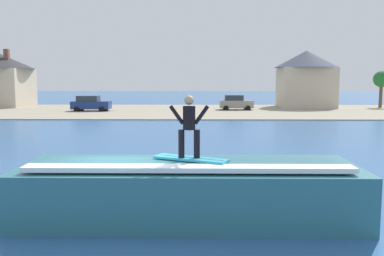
# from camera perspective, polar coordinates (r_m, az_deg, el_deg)

# --- Properties ---
(ground_plane) EXTENTS (260.00, 260.00, 0.00)m
(ground_plane) POSITION_cam_1_polar(r_m,az_deg,el_deg) (11.41, -9.69, -12.15)
(ground_plane) COLOR #2D5A91
(wave_crest) EXTENTS (8.88, 3.05, 1.60)m
(wave_crest) POSITION_cam_1_polar(r_m,az_deg,el_deg) (11.14, -0.38, -8.49)
(wave_crest) COLOR #2C6774
(wave_crest) RESTS_ON ground_plane
(surfboard) EXTENTS (2.01, 1.30, 0.06)m
(surfboard) POSITION_cam_1_polar(r_m,az_deg,el_deg) (10.74, -0.19, -4.26)
(surfboard) COLOR #33A5CC
(surfboard) RESTS_ON wave_crest
(surfer) EXTENTS (1.03, 0.32, 1.61)m
(surfer) POSITION_cam_1_polar(r_m,az_deg,el_deg) (10.59, -0.40, 0.62)
(surfer) COLOR black
(surfer) RESTS_ON surfboard
(shoreline_bank) EXTENTS (120.00, 22.54, 0.09)m
(shoreline_bank) POSITION_cam_1_polar(r_m,az_deg,el_deg) (49.10, -1.49, 2.40)
(shoreline_bank) COLOR gray
(shoreline_bank) RESTS_ON ground_plane
(car_near_shore) EXTENTS (4.41, 2.28, 1.86)m
(car_near_shore) POSITION_cam_1_polar(r_m,az_deg,el_deg) (49.64, -13.81, 3.30)
(car_near_shore) COLOR navy
(car_near_shore) RESTS_ON ground_plane
(car_far_shore) EXTENTS (4.01, 2.15, 1.86)m
(car_far_shore) POSITION_cam_1_polar(r_m,az_deg,el_deg) (50.42, 6.05, 3.50)
(car_far_shore) COLOR gray
(car_far_shore) RESTS_ON ground_plane
(house_gabled_white) EXTENTS (8.34, 8.34, 7.52)m
(house_gabled_white) POSITION_cam_1_polar(r_m,az_deg,el_deg) (57.05, 15.44, 6.88)
(house_gabled_white) COLOR beige
(house_gabled_white) RESTS_ON ground_plane
(tree_tall_bare) EXTENTS (2.11, 2.11, 4.85)m
(tree_tall_bare) POSITION_cam_1_polar(r_m,az_deg,el_deg) (59.64, 24.67, 6.04)
(tree_tall_bare) COLOR brown
(tree_tall_bare) RESTS_ON ground_plane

